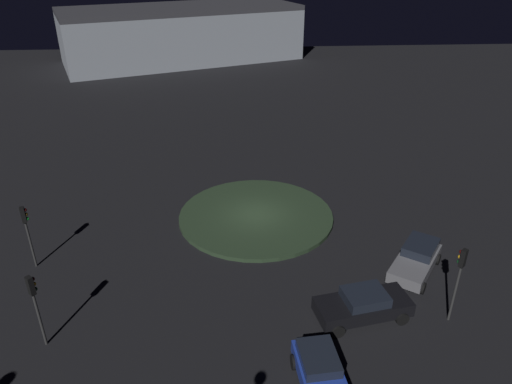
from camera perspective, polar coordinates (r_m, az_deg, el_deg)
The scene contains 9 objects.
ground_plane at distance 31.88m, azimuth 0.00°, elevation -3.04°, with size 114.45×114.45×0.00m, color black.
roundabout_island at distance 31.81m, azimuth 0.00°, elevation -2.85°, with size 10.19×10.19×0.25m, color #263823.
car_grey at distance 28.08m, azimuth 18.56°, elevation -7.58°, with size 3.96×4.47×1.46m.
car_blue at distance 20.75m, azimuth 7.99°, elevation -21.36°, with size 2.25×4.72×1.41m.
car_black at distance 24.24m, azimuth 12.65°, elevation -12.97°, with size 4.85×2.78×1.52m.
traffic_light_northwest at distance 24.12m, azimuth 23.09°, elevation -8.64°, with size 0.38×0.39×4.08m.
traffic_light_east at distance 28.73m, azimuth -25.69°, elevation -3.55°, with size 0.39×0.36×3.81m.
traffic_light_northeast at distance 23.18m, azimuth -24.91°, elevation -11.29°, with size 0.39×0.39×3.80m.
store_building at distance 76.27m, azimuth -8.83°, elevation 18.13°, with size 36.76×24.40×7.84m.
Camera 1 is at (1.74, 27.31, 16.36)m, focal length 33.56 mm.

